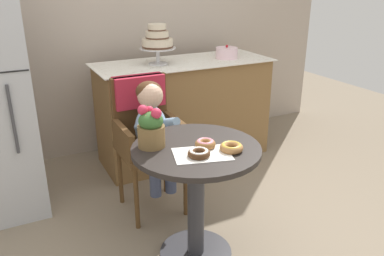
% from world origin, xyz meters
% --- Properties ---
extents(ground_plane, '(8.00, 8.00, 0.00)m').
position_xyz_m(ground_plane, '(0.00, 0.00, 0.00)').
color(ground_plane, gray).
extents(back_wall, '(4.80, 0.10, 2.70)m').
position_xyz_m(back_wall, '(0.00, 1.85, 1.35)').
color(back_wall, '#B2A393').
rests_on(back_wall, ground).
extents(cafe_table, '(0.72, 0.72, 0.72)m').
position_xyz_m(cafe_table, '(0.00, 0.00, 0.51)').
color(cafe_table, '#282321').
rests_on(cafe_table, ground).
extents(wicker_chair, '(0.42, 0.45, 0.95)m').
position_xyz_m(wicker_chair, '(-0.05, 0.69, 0.64)').
color(wicker_chair, brown).
rests_on(wicker_chair, ground).
extents(seated_child, '(0.27, 0.32, 0.73)m').
position_xyz_m(seated_child, '(-0.05, 0.54, 0.68)').
color(seated_child, '#8CADCC').
rests_on(seated_child, ground).
extents(paper_napkin, '(0.34, 0.28, 0.00)m').
position_xyz_m(paper_napkin, '(-0.02, -0.10, 0.72)').
color(paper_napkin, white).
rests_on(paper_napkin, cafe_table).
extents(donut_front, '(0.12, 0.12, 0.04)m').
position_xyz_m(donut_front, '(-0.05, -0.12, 0.74)').
color(donut_front, '#4C2D19').
rests_on(donut_front, cafe_table).
extents(donut_mid, '(0.11, 0.11, 0.04)m').
position_xyz_m(donut_mid, '(0.04, -0.03, 0.74)').
color(donut_mid, '#936033').
rests_on(donut_mid, cafe_table).
extents(donut_side, '(0.13, 0.13, 0.04)m').
position_xyz_m(donut_side, '(0.14, -0.13, 0.74)').
color(donut_side, '#AD7542').
rests_on(donut_side, cafe_table).
extents(flower_vase, '(0.15, 0.15, 0.24)m').
position_xyz_m(flower_vase, '(-0.22, 0.12, 0.83)').
color(flower_vase, brown).
rests_on(flower_vase, cafe_table).
extents(display_counter, '(1.56, 0.62, 0.90)m').
position_xyz_m(display_counter, '(0.55, 1.30, 0.45)').
color(display_counter, olive).
rests_on(display_counter, ground).
extents(tiered_cake_stand, '(0.30, 0.30, 0.33)m').
position_xyz_m(tiered_cake_stand, '(0.31, 1.30, 1.10)').
color(tiered_cake_stand, silver).
rests_on(tiered_cake_stand, display_counter).
extents(round_layer_cake, '(0.20, 0.20, 0.12)m').
position_xyz_m(round_layer_cake, '(0.96, 1.26, 0.95)').
color(round_layer_cake, silver).
rests_on(round_layer_cake, display_counter).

